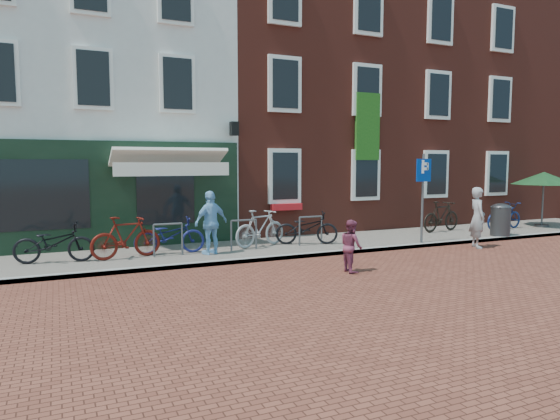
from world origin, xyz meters
name	(u,v)px	position (x,y,z in m)	size (l,w,h in m)	color
ground	(315,257)	(0.00, 0.00, 0.00)	(80.00, 80.00, 0.00)	brown
sidewalk	(321,244)	(1.00, 1.50, 0.05)	(24.00, 3.00, 0.10)	slate
building_stucco	(85,100)	(-5.00, 7.00, 4.50)	(8.00, 8.00, 9.00)	silver
building_brick_mid	(276,96)	(2.00, 7.00, 5.00)	(6.00, 8.00, 10.00)	maroon
building_brick_right	(401,104)	(8.00, 7.00, 5.00)	(6.00, 8.00, 10.00)	maroon
filler_right	(507,120)	(14.50, 7.00, 4.50)	(7.00, 8.00, 9.00)	maroon
litter_bin	(501,218)	(6.83, 0.30, 0.67)	(0.60, 0.60, 1.10)	#373739
parking_sign	(423,184)	(3.64, 0.24, 1.80)	(0.50, 0.08, 2.57)	#4C4C4F
parasol	(544,176)	(10.00, 1.30, 1.94)	(2.21, 2.21, 2.08)	#4C4C4F
woman	(477,218)	(4.88, -0.62, 0.86)	(0.63, 0.41, 1.73)	gray
boy	(351,246)	(-0.08, -1.83, 0.58)	(0.57, 0.44, 1.17)	#7C324B
cafe_person	(211,223)	(-2.45, 1.00, 0.91)	(0.95, 0.39, 1.62)	#7CB8E7
bicycle_0	(54,243)	(-6.09, 1.44, 0.56)	(0.62, 1.77, 0.93)	black
bicycle_1	(126,237)	(-4.49, 1.30, 0.62)	(0.48, 1.72, 1.03)	#59110A
bicycle_2	(170,236)	(-3.40, 1.49, 0.56)	(0.62, 1.77, 0.93)	navy
bicycle_3	(260,228)	(-0.89, 1.54, 0.62)	(0.48, 1.72, 1.03)	#9F9FA2
bicycle_4	(307,228)	(0.46, 1.37, 0.56)	(0.62, 1.77, 0.93)	black
bicycle_5	(441,216)	(5.78, 1.81, 0.62)	(0.48, 1.72, 1.03)	black
bicycle_6	(504,216)	(8.18, 1.37, 0.56)	(0.62, 1.77, 0.93)	navy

